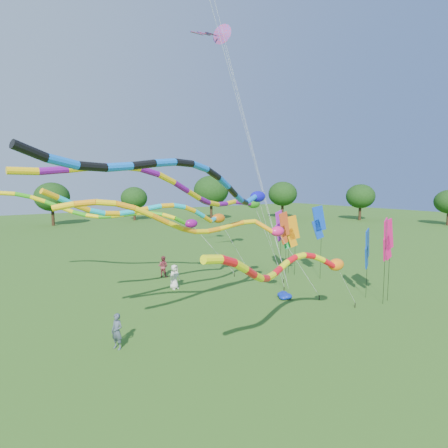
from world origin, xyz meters
TOP-DOWN VIEW (x-y plane):
  - ground at (0.00, 0.00)m, footprint 160.00×160.00m
  - tree_ring at (1.08, -3.87)m, footprint 118.70×111.85m
  - tube_kite_red at (-2.72, -1.91)m, footprint 12.40×4.06m
  - tube_kite_orange at (-4.54, 2.26)m, footprint 14.41×1.07m
  - tube_kite_purple at (-4.83, 3.33)m, footprint 16.82×4.77m
  - tube_kite_blue at (-5.60, 0.76)m, footprint 15.57×6.41m
  - tube_kite_cyan at (-4.32, 7.03)m, footprint 14.31×2.84m
  - tube_kite_green at (-5.11, 12.54)m, footprint 14.33×6.23m
  - delta_kite_high_c at (-0.69, 7.05)m, footprint 5.46×3.91m
  - banner_pole_magenta_b at (6.08, -0.57)m, footprint 1.16×0.18m
  - banner_pole_magenta_a at (5.30, -0.86)m, footprint 1.09×0.55m
  - banner_pole_red at (5.17, 7.30)m, footprint 1.16×0.13m
  - banner_pole_blue_b at (6.76, 5.36)m, footprint 1.11×0.50m
  - banner_pole_blue_a at (5.56, 0.47)m, footprint 1.09×0.56m
  - banner_pole_violet at (6.00, 8.70)m, footprint 1.15×0.34m
  - banner_pole_orange at (6.09, 7.34)m, footprint 1.10×0.52m
  - banner_pole_green at (6.00, 7.88)m, footprint 1.16×0.26m
  - blue_nylon_heap at (1.51, 3.65)m, footprint 1.26×1.25m
  - person_a at (-3.14, 9.07)m, footprint 0.91×0.70m
  - person_b at (-9.37, 2.30)m, footprint 0.59×0.67m
  - person_c at (-2.37, 12.44)m, footprint 0.97×0.99m

SIDE VIEW (x-z plane):
  - ground at x=0.00m, z-range 0.00..0.00m
  - blue_nylon_heap at x=1.51m, z-range -0.03..0.39m
  - person_b at x=-9.37m, z-range 0.00..1.56m
  - person_c at x=-2.37m, z-range 0.00..1.60m
  - person_a at x=-3.14m, z-range 0.00..1.65m
  - banner_pole_blue_a at x=5.56m, z-range 0.93..5.30m
  - banner_pole_green at x=6.00m, z-range 0.96..5.41m
  - banner_pole_orange at x=6.09m, z-range 1.06..5.72m
  - tube_kite_red at x=-2.72m, z-range 0.79..6.42m
  - banner_pole_violet at x=6.00m, z-range 1.21..6.16m
  - banner_pole_red at x=5.17m, z-range 1.22..6.19m
  - banner_pole_magenta_b at x=6.08m, z-range 1.25..6.28m
  - banner_pole_magenta_a at x=5.30m, z-range 1.30..6.43m
  - banner_pole_blue_b at x=6.76m, z-range 1.46..6.94m
  - tube_kite_green at x=-5.11m, z-range 1.31..8.48m
  - tube_kite_orange at x=-4.54m, z-range 1.62..8.65m
  - tube_kite_cyan at x=-4.32m, z-range 1.67..9.00m
  - tree_ring at x=1.08m, z-range 0.82..10.13m
  - tube_kite_purple at x=-4.83m, z-range 2.35..10.91m
  - tube_kite_blue at x=-5.60m, z-range 2.66..11.44m
  - delta_kite_high_c at x=-0.69m, z-range 7.77..24.79m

